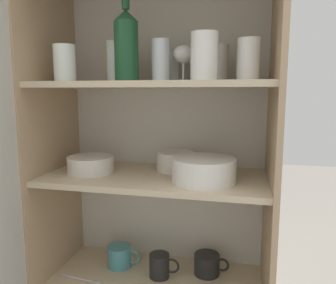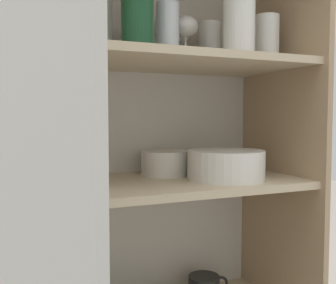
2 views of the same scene
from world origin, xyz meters
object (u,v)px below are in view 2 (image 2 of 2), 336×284
(plate_stack_white, at_px, (226,165))
(serving_bowl_small, at_px, (165,162))
(wine_bottle, at_px, (137,3))
(mixing_bowl_large, at_px, (66,174))

(plate_stack_white, distance_m, serving_bowl_small, 0.19)
(wine_bottle, bearing_deg, mixing_bowl_large, 163.45)
(wine_bottle, distance_m, mixing_bowl_large, 0.45)
(wine_bottle, relative_size, plate_stack_white, 1.25)
(mixing_bowl_large, height_order, serving_bowl_small, serving_bowl_small)
(wine_bottle, xyz_separation_m, serving_bowl_small, (0.13, 0.15, -0.41))
(wine_bottle, bearing_deg, serving_bowl_small, 48.55)
(wine_bottle, distance_m, plate_stack_white, 0.48)
(wine_bottle, relative_size, serving_bowl_small, 1.88)
(mixing_bowl_large, distance_m, serving_bowl_small, 0.32)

